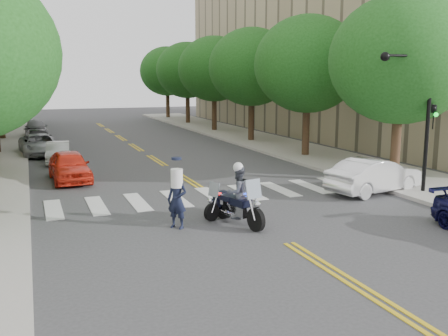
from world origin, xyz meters
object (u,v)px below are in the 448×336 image
motorcycle_parked (230,203)px  convertible (374,175)px  motorcycle_police (237,197)px  officer_standing (177,200)px

motorcycle_parked → convertible: bearing=-104.3°
motorcycle_police → officer_standing: 1.97m
motorcycle_parked → convertible: convertible is taller
motorcycle_police → motorcycle_parked: bearing=-112.9°
motorcycle_police → officer_standing: bearing=-21.5°
officer_standing → convertible: size_ratio=0.42×
motorcycle_police → motorcycle_parked: 1.09m
motorcycle_police → convertible: bearing=-177.1°
convertible → motorcycle_police: bearing=94.5°
officer_standing → motorcycle_police: bearing=38.8°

